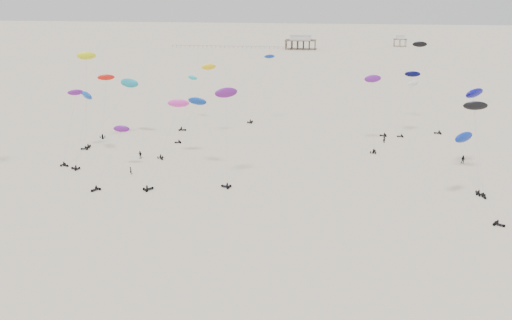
% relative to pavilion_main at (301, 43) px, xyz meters
% --- Properties ---
extents(ground_plane, '(900.00, 900.00, 0.00)m').
position_rel_pavilion_main_xyz_m(ground_plane, '(10.00, -150.00, -4.22)').
color(ground_plane, beige).
extents(pavilion_main, '(21.00, 13.00, 9.80)m').
position_rel_pavilion_main_xyz_m(pavilion_main, '(0.00, 0.00, 0.00)').
color(pavilion_main, brown).
rests_on(pavilion_main, ground).
extents(pavilion_small, '(9.00, 7.00, 8.00)m').
position_rel_pavilion_main_xyz_m(pavilion_small, '(70.00, 30.00, -0.74)').
color(pavilion_small, brown).
rests_on(pavilion_small, ground).
extents(pier_fence, '(80.20, 0.20, 1.50)m').
position_rel_pavilion_main_xyz_m(pier_fence, '(-52.00, -0.00, -3.45)').
color(pier_fence, black).
rests_on(pier_fence, ground).
extents(rig_0, '(5.45, 4.72, 17.39)m').
position_rel_pavilion_main_xyz_m(rig_0, '(-35.80, -228.58, 7.70)').
color(rig_0, black).
rests_on(rig_0, ground).
extents(rig_1, '(8.03, 5.21, 20.44)m').
position_rel_pavilion_main_xyz_m(rig_1, '(2.24, -205.79, 5.44)').
color(rig_1, black).
rests_on(rig_1, ground).
extents(rig_2, '(8.35, 15.25, 26.14)m').
position_rel_pavilion_main_xyz_m(rig_2, '(49.78, -201.35, 12.44)').
color(rig_2, black).
rests_on(rig_2, ground).
extents(rig_3, '(3.79, 16.27, 16.16)m').
position_rel_pavilion_main_xyz_m(rig_3, '(-21.82, -256.30, 1.68)').
color(rig_3, black).
rests_on(rig_3, ground).
extents(rig_4, '(7.61, 6.35, 14.08)m').
position_rel_pavilion_main_xyz_m(rig_4, '(-12.53, -241.20, 6.36)').
color(rig_4, black).
rests_on(rig_4, ground).
extents(rig_5, '(4.85, 11.69, 18.38)m').
position_rel_pavilion_main_xyz_m(rig_5, '(33.92, -225.19, 8.31)').
color(rig_5, black).
rests_on(rig_5, ground).
extents(rig_6, '(5.19, 15.82, 19.13)m').
position_rel_pavilion_main_xyz_m(rig_6, '(53.50, -245.53, 8.74)').
color(rig_6, black).
rests_on(rig_6, ground).
extents(rig_7, '(5.76, 15.71, 18.59)m').
position_rel_pavilion_main_xyz_m(rig_7, '(-37.21, -243.85, 5.62)').
color(rig_7, black).
rests_on(rig_7, ground).
extents(rig_8, '(5.89, 18.94, 21.55)m').
position_rel_pavilion_main_xyz_m(rig_8, '(53.66, -242.08, 11.24)').
color(rig_8, black).
rests_on(rig_8, ground).
extents(rig_9, '(4.91, 9.23, 23.65)m').
position_rel_pavilion_main_xyz_m(rig_9, '(-37.37, -234.63, 14.20)').
color(rig_9, black).
rests_on(rig_9, ground).
extents(rig_10, '(5.15, 5.65, 17.68)m').
position_rel_pavilion_main_xyz_m(rig_10, '(44.46, -212.83, 9.17)').
color(rig_10, black).
rests_on(rig_10, ground).
extents(rig_11, '(3.95, 16.23, 17.92)m').
position_rel_pavilion_main_xyz_m(rig_11, '(-18.31, -210.91, 3.44)').
color(rig_11, black).
rests_on(rig_11, ground).
extents(rig_12, '(9.83, 10.80, 20.68)m').
position_rel_pavilion_main_xyz_m(rig_12, '(-10.39, -224.64, 10.32)').
color(rig_12, black).
rests_on(rig_12, ground).
extents(rig_13, '(5.01, 7.93, 19.70)m').
position_rel_pavilion_main_xyz_m(rig_13, '(2.99, -255.96, 10.50)').
color(rig_13, black).
rests_on(rig_13, ground).
extents(rig_14, '(8.10, 14.66, 16.21)m').
position_rel_pavilion_main_xyz_m(rig_14, '(49.08, -260.32, 5.80)').
color(rig_14, black).
rests_on(rig_14, ground).
extents(rig_15, '(10.44, 15.82, 19.47)m').
position_rel_pavilion_main_xyz_m(rig_15, '(-31.03, -226.55, 8.61)').
color(rig_15, black).
rests_on(rig_15, ground).
extents(rig_16, '(10.42, 17.62, 21.16)m').
position_rel_pavilion_main_xyz_m(rig_16, '(-6.60, -252.72, 7.25)').
color(rig_16, black).
rests_on(rig_16, ground).
extents(rig_17, '(5.42, 15.38, 17.57)m').
position_rel_pavilion_main_xyz_m(rig_17, '(-33.36, -244.79, 7.39)').
color(rig_17, black).
rests_on(rig_17, ground).
extents(rig_18, '(9.75, 5.59, 15.45)m').
position_rel_pavilion_main_xyz_m(rig_18, '(42.88, -213.67, 5.40)').
color(rig_18, black).
rests_on(rig_18, ground).
extents(spectator_0, '(0.82, 0.87, 1.98)m').
position_rel_pavilion_main_xyz_m(spectator_0, '(-18.59, -255.23, -4.22)').
color(spectator_0, black).
rests_on(spectator_0, ground).
extents(spectator_1, '(1.29, 1.07, 2.29)m').
position_rel_pavilion_main_xyz_m(spectator_1, '(54.39, -236.60, -4.22)').
color(spectator_1, black).
rests_on(spectator_1, ground).
extents(spectator_2, '(1.42, 0.99, 2.19)m').
position_rel_pavilion_main_xyz_m(spectator_2, '(-20.64, -244.52, -4.22)').
color(spectator_2, black).
rests_on(spectator_2, ground).
extents(spectator_3, '(1.03, 0.95, 2.33)m').
position_rel_pavilion_main_xyz_m(spectator_3, '(37.84, -222.05, -4.22)').
color(spectator_3, black).
rests_on(spectator_3, ground).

